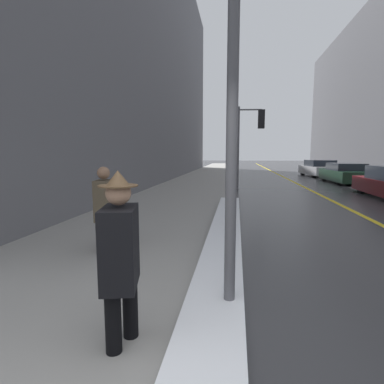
{
  "coord_description": "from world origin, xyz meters",
  "views": [
    {
      "loc": [
        0.41,
        -1.45,
        1.75
      ],
      "look_at": [
        -0.4,
        4.0,
        1.05
      ],
      "focal_mm": 28.0,
      "sensor_mm": 36.0,
      "label": 1
    }
  ],
  "objects": [
    {
      "name": "parked_car_dark_green",
      "position": [
        6.93,
        17.87,
        0.57
      ],
      "size": [
        1.85,
        4.49,
        1.2
      ],
      "rotation": [
        0.0,
        0.0,
        1.59
      ],
      "color": "black",
      "rests_on": "ground"
    },
    {
      "name": "pedestrian_in_glasses",
      "position": [
        -1.91,
        3.55,
        0.85
      ],
      "size": [
        0.39,
        0.73,
        1.53
      ],
      "rotation": [
        0.0,
        0.0,
        -1.35
      ],
      "color": "#2A241B",
      "rests_on": "ground"
    },
    {
      "name": "traffic_light_near",
      "position": [
        1.13,
        13.75,
        2.92
      ],
      "size": [
        1.31,
        0.37,
        4.04
      ],
      "rotation": [
        0.0,
        0.0,
        0.09
      ],
      "color": "#515156",
      "rests_on": "ground"
    },
    {
      "name": "pedestrian_in_fedora",
      "position": [
        -0.6,
        1.0,
        0.88
      ],
      "size": [
        0.39,
        0.55,
        1.61
      ],
      "rotation": [
        0.0,
        0.0,
        -1.35
      ],
      "color": "black",
      "rests_on": "ground"
    },
    {
      "name": "parked_car_silver",
      "position": [
        6.85,
        23.32,
        0.61
      ],
      "size": [
        2.31,
        4.44,
        1.28
      ],
      "rotation": [
        0.0,
        0.0,
        1.67
      ],
      "color": "#B2B2B7",
      "rests_on": "ground"
    },
    {
      "name": "snow_bank_curb",
      "position": [
        0.19,
        4.48,
        0.08
      ],
      "size": [
        0.65,
        9.93,
        0.17
      ],
      "color": "white",
      "rests_on": "ground"
    },
    {
      "name": "building_facade_left",
      "position": [
        -7.0,
        20.0,
        8.7
      ],
      "size": [
        6.0,
        36.0,
        17.4
      ],
      "color": "slate",
      "rests_on": "ground"
    },
    {
      "name": "road_centre_stripe",
      "position": [
        4.0,
        15.0,
        0.0
      ],
      "size": [
        0.16,
        80.0,
        0.0
      ],
      "color": "gold",
      "rests_on": "ground"
    },
    {
      "name": "lamp_post",
      "position": [
        0.35,
        1.7,
        2.87
      ],
      "size": [
        0.28,
        0.28,
        4.77
      ],
      "color": "#515156",
      "rests_on": "ground"
    },
    {
      "name": "sidewalk_slab",
      "position": [
        -2.0,
        15.0,
        0.01
      ],
      "size": [
        4.0,
        80.0,
        0.01
      ],
      "color": "gray",
      "rests_on": "ground"
    }
  ]
}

